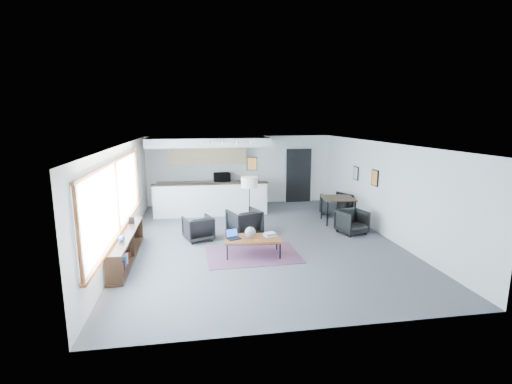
{
  "coord_description": "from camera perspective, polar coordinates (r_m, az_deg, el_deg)",
  "views": [
    {
      "loc": [
        -1.65,
        -9.55,
        3.23
      ],
      "look_at": [
        -0.04,
        0.4,
        1.24
      ],
      "focal_mm": 26.0,
      "sensor_mm": 36.0,
      "label": 1
    }
  ],
  "objects": [
    {
      "name": "book_stack",
      "position": [
        9.07,
        2.19,
        -6.52
      ],
      "size": [
        0.33,
        0.29,
        0.09
      ],
      "rotation": [
        0.0,
        0.0,
        0.28
      ],
      "color": "silver",
      "rests_on": "coffee_table"
    },
    {
      "name": "dining_chair_far",
      "position": [
        12.84,
        12.28,
        -2.02
      ],
      "size": [
        0.9,
        0.88,
        0.71
      ],
      "primitive_type": "imported",
      "rotation": [
        0.0,
        0.0,
        3.56
      ],
      "color": "black",
      "rests_on": "floor"
    },
    {
      "name": "coffee_table",
      "position": [
        8.95,
        -0.49,
        -7.25
      ],
      "size": [
        1.39,
        0.83,
        0.44
      ],
      "rotation": [
        0.0,
        0.0,
        -0.08
      ],
      "color": "brown",
      "rests_on": "floor"
    },
    {
      "name": "doorway",
      "position": [
        14.68,
        6.52,
        2.65
      ],
      "size": [
        1.1,
        0.12,
        2.15
      ],
      "color": "black",
      "rests_on": "room"
    },
    {
      "name": "wall_art_upper",
      "position": [
        12.48,
        15.12,
        2.81
      ],
      "size": [
        0.03,
        0.34,
        0.44
      ],
      "color": "black",
      "rests_on": "room"
    },
    {
      "name": "armchair_right",
      "position": [
        10.41,
        -1.8,
        -4.53
      ],
      "size": [
        1.02,
        0.98,
        0.83
      ],
      "primitive_type": "imported",
      "rotation": [
        0.0,
        0.0,
        3.49
      ],
      "color": "black",
      "rests_on": "floor"
    },
    {
      "name": "track_light",
      "position": [
        11.82,
        -4.08,
        7.73
      ],
      "size": [
        1.6,
        0.07,
        0.15
      ],
      "color": "silver",
      "rests_on": "room"
    },
    {
      "name": "kilim_rug",
      "position": [
        9.09,
        -0.48,
        -9.63
      ],
      "size": [
        2.25,
        1.57,
        0.01
      ],
      "rotation": [
        0.0,
        0.0,
        0.03
      ],
      "color": "#532C43",
      "rests_on": "floor"
    },
    {
      "name": "microwave",
      "position": [
        13.89,
        -5.28,
        2.43
      ],
      "size": [
        0.62,
        0.37,
        0.4
      ],
      "primitive_type": "imported",
      "rotation": [
        0.0,
        0.0,
        0.07
      ],
      "color": "black",
      "rests_on": "kitchenette"
    },
    {
      "name": "dining_chair_near",
      "position": [
        10.99,
        14.57,
        -4.57
      ],
      "size": [
        0.76,
        0.73,
        0.64
      ],
      "primitive_type": "imported",
      "rotation": [
        0.0,
        0.0,
        0.28
      ],
      "color": "black",
      "rests_on": "floor"
    },
    {
      "name": "kitchenette",
      "position": [
        13.4,
        -7.2,
        3.13
      ],
      "size": [
        4.2,
        1.96,
        2.6
      ],
      "color": "white",
      "rests_on": "floor"
    },
    {
      "name": "laptop",
      "position": [
        8.9,
        -3.59,
        -6.72
      ],
      "size": [
        0.38,
        0.35,
        0.22
      ],
      "rotation": [
        0.0,
        0.0,
        0.37
      ],
      "color": "black",
      "rests_on": "coffee_table"
    },
    {
      "name": "ceramic_pot",
      "position": [
        8.9,
        -0.88,
        -6.23
      ],
      "size": [
        0.27,
        0.27,
        0.27
      ],
      "rotation": [
        0.0,
        0.0,
        0.14
      ],
      "color": "gray",
      "rests_on": "coffee_table"
    },
    {
      "name": "room",
      "position": [
        9.88,
        0.58,
        -0.1
      ],
      "size": [
        7.02,
        9.02,
        2.62
      ],
      "color": "#4B4B4D",
      "rests_on": "ground"
    },
    {
      "name": "floor_lamp",
      "position": [
        10.49,
        -1.03,
        1.18
      ],
      "size": [
        0.59,
        0.59,
        1.62
      ],
      "rotation": [
        0.0,
        0.0,
        -0.31
      ],
      "color": "black",
      "rests_on": "floor"
    },
    {
      "name": "armchair_left",
      "position": [
        10.16,
        -8.9,
        -5.36
      ],
      "size": [
        0.88,
        0.85,
        0.73
      ],
      "primitive_type": "imported",
      "rotation": [
        0.0,
        0.0,
        3.47
      ],
      "color": "black",
      "rests_on": "floor"
    },
    {
      "name": "wall_art_lower",
      "position": [
        11.31,
        17.82,
        2.08
      ],
      "size": [
        0.03,
        0.38,
        0.48
      ],
      "color": "black",
      "rests_on": "room"
    },
    {
      "name": "window",
      "position": [
        9.02,
        -20.62,
        -0.92
      ],
      "size": [
        0.1,
        5.95,
        1.66
      ],
      "color": "#8CBFFF",
      "rests_on": "room"
    },
    {
      "name": "dining_table",
      "position": [
        11.95,
        12.51,
        -1.17
      ],
      "size": [
        1.06,
        1.06,
        0.8
      ],
      "rotation": [
        0.0,
        0.0,
        -0.12
      ],
      "color": "black",
      "rests_on": "floor"
    },
    {
      "name": "console",
      "position": [
        9.14,
        -19.3,
        -8.03
      ],
      "size": [
        0.35,
        3.0,
        0.8
      ],
      "color": "black",
      "rests_on": "floor"
    },
    {
      "name": "coaster",
      "position": [
        8.77,
        0.04,
        -7.39
      ],
      "size": [
        0.12,
        0.12,
        0.01
      ],
      "rotation": [
        0.0,
        0.0,
        -0.21
      ],
      "color": "#E5590C",
      "rests_on": "coffee_table"
    }
  ]
}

